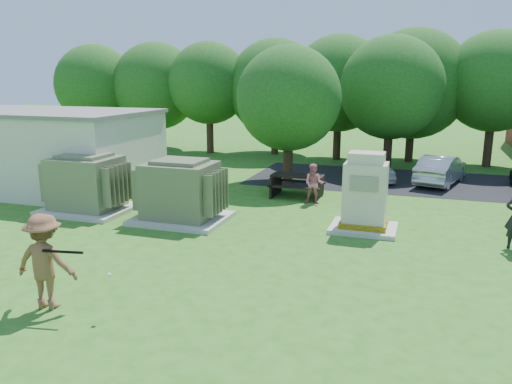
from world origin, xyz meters
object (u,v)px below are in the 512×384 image
(transformer_left, at_px, (87,185))
(generator_cabinet, at_px, (365,197))
(car_silver_a, at_px, (441,170))
(person_at_picnic, at_px, (314,184))
(picnic_table, at_px, (297,183))
(batter, at_px, (45,261))
(transformer_right, at_px, (181,192))
(car_white, at_px, (370,166))

(transformer_left, height_order, generator_cabinet, generator_cabinet)
(transformer_left, bearing_deg, generator_cabinet, 5.06)
(car_silver_a, bearing_deg, person_at_picnic, 64.59)
(generator_cabinet, height_order, picnic_table, generator_cabinet)
(generator_cabinet, height_order, car_silver_a, generator_cabinet)
(batter, bearing_deg, transformer_left, -65.94)
(transformer_left, height_order, car_silver_a, transformer_left)
(person_at_picnic, bearing_deg, transformer_right, -137.87)
(transformer_left, distance_m, generator_cabinet, 9.65)
(person_at_picnic, height_order, car_silver_a, person_at_picnic)
(picnic_table, bearing_deg, generator_cabinet, -50.51)
(generator_cabinet, relative_size, batter, 1.22)
(transformer_left, distance_m, car_white, 12.69)
(car_silver_a, bearing_deg, transformer_right, 62.83)
(picnic_table, distance_m, batter, 11.53)
(batter, distance_m, car_silver_a, 17.58)
(transformer_right, distance_m, picnic_table, 5.40)
(transformer_left, bearing_deg, car_white, 45.26)
(batter, bearing_deg, car_white, -114.33)
(transformer_left, xyz_separation_m, transformer_right, (3.70, 0.00, 0.00))
(batter, relative_size, car_white, 0.54)
(transformer_right, height_order, car_silver_a, transformer_right)
(transformer_left, xyz_separation_m, car_white, (8.93, 9.01, -0.33))
(batter, distance_m, person_at_picnic, 10.89)
(transformer_right, xyz_separation_m, generator_cabinet, (5.91, 0.85, 0.11))
(picnic_table, relative_size, car_silver_a, 0.52)
(picnic_table, bearing_deg, transformer_left, -145.07)
(transformer_right, bearing_deg, car_white, 59.87)
(car_silver_a, bearing_deg, picnic_table, 54.37)
(person_at_picnic, bearing_deg, generator_cabinet, -54.50)
(transformer_left, height_order, picnic_table, transformer_left)
(transformer_right, height_order, batter, transformer_right)
(batter, xyz_separation_m, car_silver_a, (8.04, 15.63, -0.36))
(transformer_right, relative_size, car_white, 0.79)
(batter, distance_m, car_white, 16.44)
(generator_cabinet, distance_m, person_at_picnic, 3.58)
(generator_cabinet, xyz_separation_m, car_white, (-0.68, 8.16, -0.44))
(picnic_table, bearing_deg, transformer_right, -121.89)
(person_at_picnic, height_order, car_white, person_at_picnic)
(transformer_right, height_order, person_at_picnic, transformer_right)
(car_white, bearing_deg, picnic_table, -141.52)
(generator_cabinet, relative_size, car_silver_a, 0.62)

